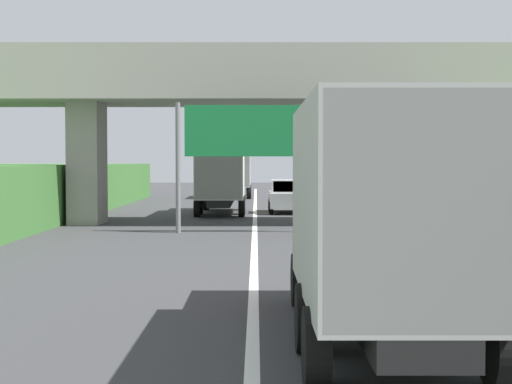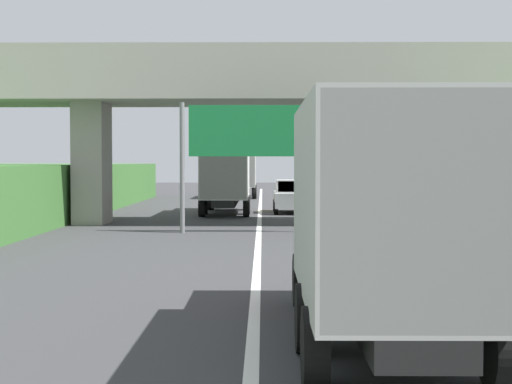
% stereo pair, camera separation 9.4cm
% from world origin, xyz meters
% --- Properties ---
extents(lane_centre_stripe, '(0.20, 97.33, 0.01)m').
position_xyz_m(lane_centre_stripe, '(0.00, 28.66, 0.00)').
color(lane_centre_stripe, white).
rests_on(lane_centre_stripe, ground).
extents(overpass_bridge, '(40.00, 4.80, 7.35)m').
position_xyz_m(overpass_bridge, '(0.00, 35.83, 5.49)').
color(overpass_bridge, '#9E998E').
rests_on(overpass_bridge, ground).
extents(overhead_highway_sign, '(5.88, 0.18, 4.85)m').
position_xyz_m(overhead_highway_sign, '(0.00, 31.61, 3.53)').
color(overhead_highway_sign, slate).
rests_on(overhead_highway_sign, ground).
extents(truck_red, '(2.44, 7.30, 3.44)m').
position_xyz_m(truck_red, '(1.82, 14.51, 1.93)').
color(truck_red, black).
rests_on(truck_red, ground).
extents(truck_green, '(2.44, 7.30, 3.44)m').
position_xyz_m(truck_green, '(-1.53, 59.88, 1.93)').
color(truck_green, black).
rests_on(truck_green, ground).
extents(truck_yellow, '(2.44, 7.30, 3.44)m').
position_xyz_m(truck_yellow, '(-1.72, 42.22, 1.93)').
color(truck_yellow, black).
rests_on(truck_yellow, ground).
extents(car_silver, '(1.86, 4.10, 1.72)m').
position_xyz_m(car_silver, '(1.63, 42.72, 0.86)').
color(car_silver, '#B2B5B7').
rests_on(car_silver, ground).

